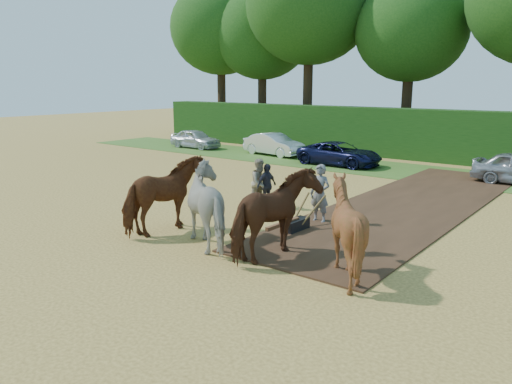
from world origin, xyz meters
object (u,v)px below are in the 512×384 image
Objects in this scene: spectator_far at (267,186)px; spectator_near at (260,183)px; plough_team at (247,210)px; parked_cars at (455,163)px.

spectator_near is at bearing 109.65° from spectator_far.
plough_team is 0.21× the size of parked_cars.
plough_team reaches higher than spectator_near.
spectator_far is at bearing -109.21° from parked_cars.
plough_team is at bearing -142.57° from spectator_far.
spectator_far is 11.01m from parked_cars.
plough_team reaches higher than spectator_far.
spectator_near is 1.11× the size of spectator_far.
plough_team is at bearing -94.29° from parked_cars.
spectator_far is at bearing 120.71° from plough_team.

